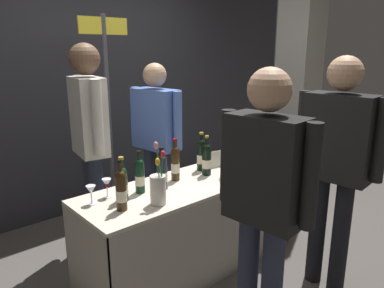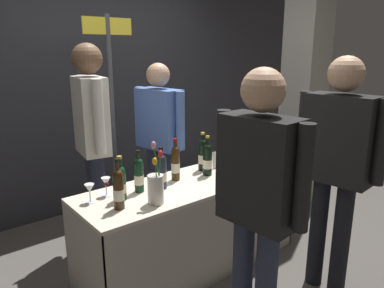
% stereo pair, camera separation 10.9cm
% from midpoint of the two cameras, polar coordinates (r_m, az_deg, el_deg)
% --- Properties ---
extents(ground_plane, '(12.00, 12.00, 0.00)m').
position_cam_midpoint_polar(ground_plane, '(3.18, 1.03, -18.30)').
color(ground_plane, '#514C47').
extents(back_partition, '(6.35, 0.12, 2.48)m').
position_cam_midpoint_polar(back_partition, '(4.11, -14.21, 7.43)').
color(back_partition, '#2D2D33').
rests_on(back_partition, ground_plane).
extents(concrete_pillar, '(0.38, 0.38, 3.12)m').
position_cam_midpoint_polar(concrete_pillar, '(4.28, 18.06, 11.75)').
color(concrete_pillar, gray).
rests_on(concrete_pillar, ground_plane).
extents(tasting_table, '(1.82, 0.62, 0.73)m').
position_cam_midpoint_polar(tasting_table, '(2.94, 1.08, -10.07)').
color(tasting_table, beige).
rests_on(tasting_table, ground_plane).
extents(featured_wine_bottle, '(0.08, 0.08, 0.32)m').
position_cam_midpoint_polar(featured_wine_bottle, '(2.67, -3.64, -4.19)').
color(featured_wine_bottle, '#192333').
rests_on(featured_wine_bottle, tasting_table).
extents(display_bottle_0, '(0.07, 0.07, 0.33)m').
position_cam_midpoint_polar(display_bottle_0, '(2.37, -10.10, -6.85)').
color(display_bottle_0, '#38230F').
rests_on(display_bottle_0, tasting_table).
extents(display_bottle_1, '(0.07, 0.07, 0.33)m').
position_cam_midpoint_polar(display_bottle_1, '(3.12, 7.32, -1.50)').
color(display_bottle_1, black).
rests_on(display_bottle_1, tasting_table).
extents(display_bottle_2, '(0.08, 0.08, 0.31)m').
position_cam_midpoint_polar(display_bottle_2, '(2.51, -9.85, -5.87)').
color(display_bottle_2, black).
rests_on(display_bottle_2, tasting_table).
extents(display_bottle_3, '(0.07, 0.07, 0.32)m').
position_cam_midpoint_polar(display_bottle_3, '(3.31, 11.24, -0.73)').
color(display_bottle_3, black).
rests_on(display_bottle_3, tasting_table).
extents(display_bottle_4, '(0.07, 0.07, 0.33)m').
position_cam_midpoint_polar(display_bottle_4, '(2.84, -1.48, -2.90)').
color(display_bottle_4, '#38230F').
rests_on(display_bottle_4, tasting_table).
extents(display_bottle_5, '(0.07, 0.07, 0.33)m').
position_cam_midpoint_polar(display_bottle_5, '(3.06, 2.68, -1.59)').
color(display_bottle_5, black).
rests_on(display_bottle_5, tasting_table).
extents(display_bottle_6, '(0.07, 0.07, 0.31)m').
position_cam_midpoint_polar(display_bottle_6, '(2.63, -7.10, -4.72)').
color(display_bottle_6, black).
rests_on(display_bottle_6, tasting_table).
extents(display_bottle_7, '(0.07, 0.07, 0.31)m').
position_cam_midpoint_polar(display_bottle_7, '(2.94, 6.72, -2.55)').
color(display_bottle_7, black).
rests_on(display_bottle_7, tasting_table).
extents(display_bottle_8, '(0.08, 0.08, 0.33)m').
position_cam_midpoint_polar(display_bottle_8, '(2.95, 3.47, -2.34)').
color(display_bottle_8, black).
rests_on(display_bottle_8, tasting_table).
extents(wine_glass_near_vendor, '(0.07, 0.07, 0.13)m').
position_cam_midpoint_polar(wine_glass_near_vendor, '(2.61, -12.11, -5.91)').
color(wine_glass_near_vendor, silver).
rests_on(wine_glass_near_vendor, tasting_table).
extents(wine_glass_mid, '(0.08, 0.08, 0.13)m').
position_cam_midpoint_polar(wine_glass_mid, '(3.29, 13.50, -1.64)').
color(wine_glass_mid, silver).
rests_on(wine_glass_mid, tasting_table).
extents(wine_glass_near_taster, '(0.07, 0.07, 0.13)m').
position_cam_midpoint_polar(wine_glass_near_taster, '(2.53, -14.47, -6.82)').
color(wine_glass_near_taster, silver).
rests_on(wine_glass_near_taster, tasting_table).
extents(flower_vase, '(0.11, 0.11, 0.42)m').
position_cam_midpoint_polar(flower_vase, '(2.43, -4.38, -6.68)').
color(flower_vase, silver).
rests_on(flower_vase, tasting_table).
extents(brochure_stand, '(0.14, 0.05, 0.14)m').
position_cam_midpoint_polar(brochure_stand, '(3.16, 5.21, -2.40)').
color(brochure_stand, silver).
rests_on(brochure_stand, tasting_table).
extents(vendor_presenter, '(0.27, 0.64, 1.60)m').
position_cam_midpoint_polar(vendor_presenter, '(3.50, -4.21, 2.05)').
color(vendor_presenter, '#2D3347').
rests_on(vendor_presenter, ground_plane).
extents(vendor_assistant, '(0.27, 0.55, 1.77)m').
position_cam_midpoint_polar(vendor_assistant, '(3.11, -14.34, 1.95)').
color(vendor_assistant, '#2D3347').
rests_on(vendor_assistant, ground_plane).
extents(taster_foreground_right, '(0.24, 0.58, 1.65)m').
position_cam_midpoint_polar(taster_foreground_right, '(2.00, 11.81, -7.51)').
color(taster_foreground_right, '#2D3347').
rests_on(taster_foreground_right, ground_plane).
extents(taster_foreground_left, '(0.25, 0.61, 1.69)m').
position_cam_midpoint_polar(taster_foreground_left, '(2.70, 22.80, -1.74)').
color(taster_foreground_left, black).
rests_on(taster_foreground_left, ground_plane).
extents(booth_signpost, '(0.47, 0.04, 2.02)m').
position_cam_midpoint_polar(booth_signpost, '(3.49, -11.48, 5.86)').
color(booth_signpost, '#47474C').
rests_on(booth_signpost, ground_plane).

